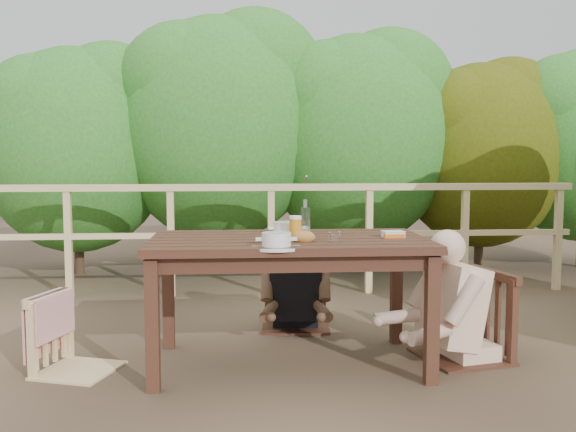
{
  "coord_description": "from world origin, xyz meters",
  "views": [
    {
      "loc": [
        -0.3,
        -3.81,
        1.26
      ],
      "look_at": [
        0.0,
        0.05,
        0.9
      ],
      "focal_mm": 40.29,
      "sensor_mm": 36.0,
      "label": 1
    }
  ],
  "objects": [
    {
      "name": "chair_right",
      "position": [
        1.09,
        0.04,
        0.51
      ],
      "size": [
        0.61,
        0.61,
        1.03
      ],
      "primitive_type": "cube",
      "rotation": [
        0.0,
        0.0,
        -1.34
      ],
      "color": "#371D14",
      "rests_on": "ground"
    },
    {
      "name": "chair_far",
      "position": [
        0.12,
        0.86,
        0.49
      ],
      "size": [
        0.53,
        0.53,
        0.98
      ],
      "primitive_type": "cube",
      "rotation": [
        0.0,
        0.0,
        -0.08
      ],
      "color": "#371D14",
      "rests_on": "ground"
    },
    {
      "name": "bread_roll",
      "position": [
        0.07,
        -0.17,
        0.8
      ],
      "size": [
        0.13,
        0.1,
        0.08
      ],
      "primitive_type": "ellipsoid",
      "color": "#995C2C",
      "rests_on": "table"
    },
    {
      "name": "chair_left",
      "position": [
        -1.24,
        -0.04,
        0.43
      ],
      "size": [
        0.54,
        0.54,
        0.86
      ],
      "primitive_type": "cube",
      "rotation": [
        0.0,
        0.0,
        1.25
      ],
      "color": "#D9B67F",
      "rests_on": "ground"
    },
    {
      "name": "beer_glass",
      "position": [
        0.04,
        0.03,
        0.83
      ],
      "size": [
        0.07,
        0.07,
        0.14
      ],
      "primitive_type": "cylinder",
      "color": "orange",
      "rests_on": "table"
    },
    {
      "name": "railing",
      "position": [
        0.0,
        2.0,
        0.51
      ],
      "size": [
        5.6,
        0.1,
        1.01
      ],
      "primitive_type": "cube",
      "color": "#D9B67F",
      "rests_on": "ground"
    },
    {
      "name": "soup_far",
      "position": [
        0.0,
        0.17,
        0.81
      ],
      "size": [
        0.28,
        0.28,
        0.09
      ],
      "primitive_type": "cylinder",
      "color": "silver",
      "rests_on": "table"
    },
    {
      "name": "hedge_row",
      "position": [
        0.4,
        3.2,
        1.9
      ],
      "size": [
        6.6,
        1.6,
        3.8
      ],
      "primitive_type": null,
      "color": "#2A6420",
      "rests_on": "ground"
    },
    {
      "name": "diner_right",
      "position": [
        1.12,
        0.04,
        0.67
      ],
      "size": [
        0.77,
        0.67,
        1.34
      ],
      "primitive_type": null,
      "rotation": [
        0.0,
        0.0,
        1.8
      ],
      "color": "beige",
      "rests_on": "ground"
    },
    {
      "name": "bottle",
      "position": [
        0.11,
        0.07,
        0.88
      ],
      "size": [
        0.06,
        0.06,
        0.24
      ],
      "primitive_type": "cylinder",
      "color": "silver",
      "rests_on": "table"
    },
    {
      "name": "soup_near",
      "position": [
        -0.09,
        -0.35,
        0.8
      ],
      "size": [
        0.27,
        0.27,
        0.09
      ],
      "primitive_type": "cylinder",
      "color": "silver",
      "rests_on": "table"
    },
    {
      "name": "butter_tub",
      "position": [
        0.63,
        -0.03,
        0.79
      ],
      "size": [
        0.14,
        0.1,
        0.05
      ],
      "primitive_type": "cube",
      "rotation": [
        0.0,
        0.0,
        0.11
      ],
      "color": "white",
      "rests_on": "table"
    },
    {
      "name": "woman",
      "position": [
        0.12,
        0.88,
        0.59
      ],
      "size": [
        0.52,
        0.62,
        1.18
      ],
      "primitive_type": null,
      "rotation": [
        0.0,
        0.0,
        3.06
      ],
      "color": "black",
      "rests_on": "ground"
    },
    {
      "name": "table",
      "position": [
        0.0,
        0.0,
        0.38
      ],
      "size": [
        1.64,
        0.92,
        0.76
      ],
      "primitive_type": "cube",
      "color": "#371D14",
      "rests_on": "ground"
    },
    {
      "name": "ground",
      "position": [
        0.0,
        0.0,
        0.0
      ],
      "size": [
        60.0,
        60.0,
        0.0
      ],
      "primitive_type": "plane",
      "color": "brown",
      "rests_on": "ground"
    },
    {
      "name": "tumbler",
      "position": [
        0.25,
        -0.22,
        0.8
      ],
      "size": [
        0.07,
        0.07,
        0.08
      ],
      "primitive_type": "cylinder",
      "color": "silver",
      "rests_on": "table"
    }
  ]
}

